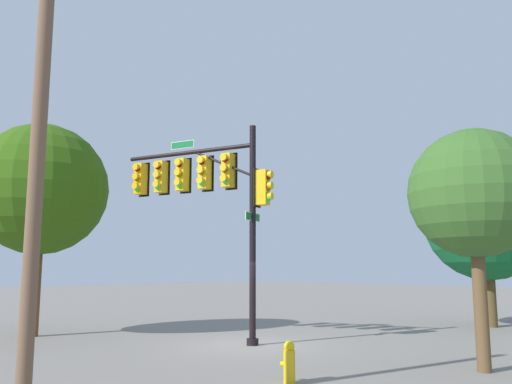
% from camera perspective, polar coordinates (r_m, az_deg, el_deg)
% --- Properties ---
extents(ground_plane, '(120.00, 120.00, 0.00)m').
position_cam_1_polar(ground_plane, '(16.65, -0.37, -16.15)').
color(ground_plane, gray).
extents(signal_pole_assembly, '(5.41, 2.16, 6.82)m').
position_cam_1_polar(signal_pole_assembly, '(17.59, -5.54, 0.63)').
color(signal_pole_assembly, black).
rests_on(signal_pole_assembly, ground_plane).
extents(utility_pole, '(0.57, 1.77, 8.58)m').
position_cam_1_polar(utility_pole, '(9.26, -22.30, 6.05)').
color(utility_pole, brown).
rests_on(utility_pole, ground_plane).
extents(fire_hydrant, '(0.33, 0.24, 0.83)m').
position_cam_1_polar(fire_hydrant, '(11.29, 3.58, -17.78)').
color(fire_hydrant, gold).
rests_on(fire_hydrant, ground_plane).
extents(tree_near, '(4.91, 4.91, 6.74)m').
position_cam_1_polar(tree_near, '(23.60, 23.45, -2.76)').
color(tree_near, '#4F3D1F').
rests_on(tree_near, ground_plane).
extents(tree_mid, '(4.65, 4.65, 7.42)m').
position_cam_1_polar(tree_mid, '(20.32, -22.07, 0.27)').
color(tree_mid, brown).
rests_on(tree_mid, ground_plane).
extents(tree_far, '(3.02, 3.02, 5.55)m').
position_cam_1_polar(tree_far, '(13.40, 22.38, -0.21)').
color(tree_far, brown).
rests_on(tree_far, ground_plane).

